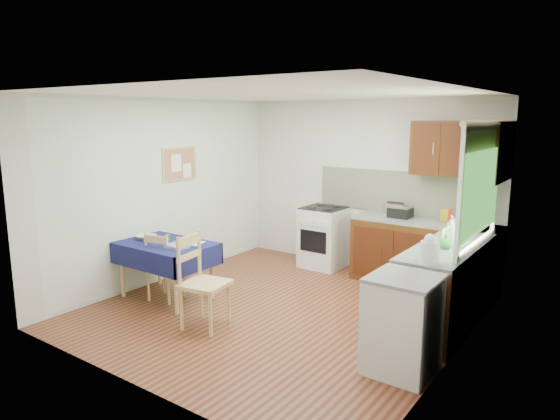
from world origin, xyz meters
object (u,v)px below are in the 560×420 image
Objects in this scene: chair_near at (201,279)px; dish_rack at (448,241)px; chair_far at (163,264)px; kettle at (430,250)px; toaster at (395,210)px; dining_table at (166,251)px; sandwich_press at (400,211)px.

dish_rack is (2.11, 1.66, 0.38)m from chair_near.
chair_far is at bearing -171.62° from dish_rack.
chair_near is at bearing -160.28° from kettle.
chair_far is 3.03× the size of kettle.
chair_far is at bearing -145.79° from toaster.
dining_table is 4.12× the size of kettle.
sandwich_press is 2.18m from kettle.
chair_near is at bearing -157.35° from dish_rack.
sandwich_press is at bearing -32.55° from chair_near.
dining_table is at bearing -172.70° from kettle.
chair_near is 2.61× the size of dish_rack.
dish_rack is at bearing -61.51° from chair_near.
dish_rack is (3.08, 1.28, 0.31)m from dining_table.
kettle is (2.19, 0.79, 0.49)m from chair_near.
toaster is 0.98× the size of kettle.
dining_table is at bearing -173.03° from dish_rack.
toaster reaches higher than chair_far.
toaster reaches higher than dish_rack.
chair_near is (0.97, -0.38, -0.07)m from dining_table.
chair_near is at bearing -14.34° from dining_table.
chair_near is 2.71m from dish_rack.
chair_near is 2.38m from kettle.
toaster is at bearing 120.83° from kettle.
dining_table is 3.09m from toaster.
kettle reaches higher than dish_rack.
dining_table is 3.01× the size of dish_rack.
chair_far is (0.03, -0.08, -0.15)m from dining_table.
sandwich_press is 1.01× the size of kettle.
dish_rack reaches higher than sandwich_press.
chair_near is at bearing -119.60° from sandwich_press.
sandwich_press is (0.06, 0.03, -0.01)m from toaster.
chair_near reaches higher than chair_far.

